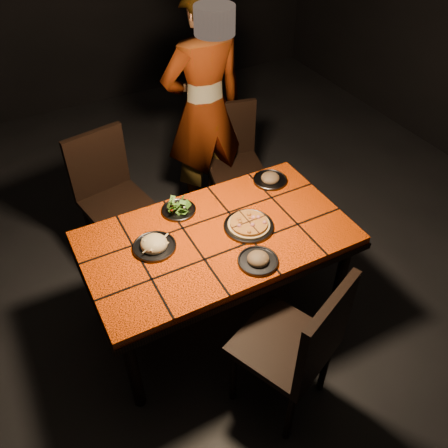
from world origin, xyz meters
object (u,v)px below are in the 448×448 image
chair_far_left (109,189)px  plate_pasta (154,245)px  chair_near (301,344)px  plate_pizza (249,225)px  dining_table (217,244)px  diner (204,110)px  chair_far_right (233,154)px

chair_far_left → plate_pasta: 0.93m
chair_near → plate_pizza: 0.79m
dining_table → diner: diner is taller
plate_pizza → plate_pasta: (-0.58, 0.10, 0.00)m
plate_pizza → plate_pasta: bearing=169.8°
chair_far_left → chair_far_right: 1.05m
plate_pasta → chair_far_left: bearing=91.1°
chair_near → diner: size_ratio=0.56×
chair_far_right → dining_table: bearing=-109.8°
plate_pizza → diner: bearing=76.7°
plate_pizza → chair_near: bearing=-99.5°
dining_table → plate_pizza: 0.23m
chair_far_right → diner: (-0.18, 0.12, 0.38)m
chair_near → diner: (0.40, 1.92, 0.33)m
chair_near → chair_far_left: size_ratio=1.04×
chair_near → diner: 1.99m
diner → plate_pizza: size_ratio=6.00×
dining_table → plate_pizza: plate_pizza is taller
dining_table → diner: (0.48, 1.13, 0.26)m
chair_far_right → plate_pasta: 1.41m
dining_table → plate_pasta: size_ratio=6.32×
chair_far_right → chair_far_left: bearing=-165.2°
chair_near → chair_far_left: (-0.47, 1.78, -0.03)m
diner → chair_far_left: bearing=8.8°
chair_far_left → plate_pasta: (0.02, -0.91, 0.20)m
dining_table → chair_far_right: chair_far_right is taller
chair_near → chair_far_left: chair_near is taller
chair_far_left → chair_far_right: size_ratio=1.05×
diner → plate_pizza: (-0.28, -1.16, -0.16)m
dining_table → chair_far_left: 1.06m
chair_near → chair_far_right: 1.89m
chair_near → plate_pasta: (-0.45, 0.87, 0.18)m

